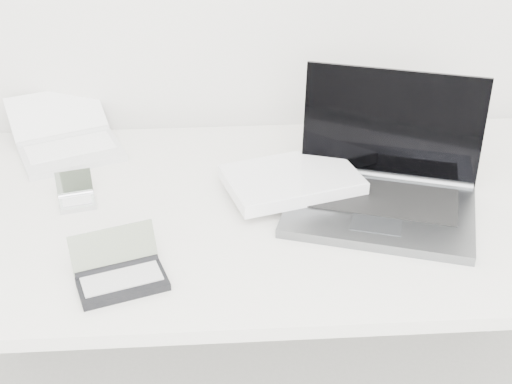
{
  "coord_description": "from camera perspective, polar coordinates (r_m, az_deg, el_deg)",
  "views": [
    {
      "loc": [
        -0.11,
        0.22,
        1.59
      ],
      "look_at": [
        -0.03,
        1.51,
        0.79
      ],
      "focal_mm": 50.0,
      "sensor_mm": 36.0,
      "label": 1
    }
  ],
  "objects": [
    {
      "name": "palmtop_charcoal",
      "position": [
        1.38,
        -10.82,
        -6.47
      ],
      "size": [
        0.19,
        0.17,
        0.09
      ],
      "rotation": [
        0.0,
        0.0,
        0.32
      ],
      "color": "black",
      "rests_on": "desk"
    },
    {
      "name": "desk",
      "position": [
        1.62,
        0.97,
        -2.44
      ],
      "size": [
        1.6,
        0.8,
        0.73
      ],
      "color": "white",
      "rests_on": "ground"
    },
    {
      "name": "pda_silver",
      "position": [
        1.64,
        -14.18,
        -0.4
      ],
      "size": [
        0.09,
        0.1,
        0.07
      ],
      "rotation": [
        0.0,
        0.0,
        0.23
      ],
      "color": "#BCBCC1",
      "rests_on": "desk"
    },
    {
      "name": "netbook_open_white",
      "position": [
        1.87,
        -14.87,
        3.92
      ],
      "size": [
        0.33,
        0.37,
        0.1
      ],
      "rotation": [
        0.0,
        0.0,
        0.38
      ],
      "color": "silver",
      "rests_on": "desk"
    },
    {
      "name": "laptop_large",
      "position": [
        1.6,
        7.75,
        0.67
      ],
      "size": [
        0.59,
        0.43,
        0.27
      ],
      "rotation": [
        0.0,
        0.0,
        -0.31
      ],
      "color": "#5C5F62",
      "rests_on": "desk"
    }
  ]
}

